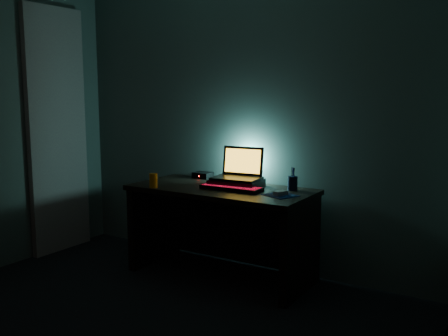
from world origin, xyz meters
name	(u,v)px	position (x,y,z in m)	size (l,w,h in m)	color
room	(58,143)	(0.00, 0.00, 1.25)	(3.50, 4.00, 2.50)	black
desk	(224,217)	(0.00, 1.67, 0.49)	(1.50, 0.70, 0.75)	black
curtain	(57,132)	(-1.71, 1.42, 1.15)	(0.06, 0.65, 2.30)	#AAA188
riser	(236,183)	(0.09, 1.72, 0.78)	(0.40, 0.30, 0.06)	black
laptop	(239,171)	(0.08, 1.77, 0.87)	(0.40, 0.32, 0.26)	black
keyboard	(231,188)	(0.12, 1.58, 0.77)	(0.51, 0.17, 0.03)	black
mousepad	(280,195)	(0.55, 1.58, 0.75)	(0.22, 0.20, 0.00)	navy
mouse	(280,193)	(0.55, 1.58, 0.77)	(0.06, 0.10, 0.03)	gray
pen_cup	(293,183)	(0.54, 1.82, 0.81)	(0.08, 0.08, 0.11)	black
juice_glass	(153,180)	(-0.47, 1.32, 0.81)	(0.07, 0.07, 0.12)	orange
router	(203,175)	(-0.38, 1.92, 0.78)	(0.16, 0.13, 0.05)	black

